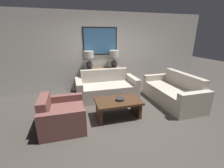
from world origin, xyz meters
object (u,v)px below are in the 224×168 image
(armchair_near_back_wall, at_px, (62,116))
(console_table, at_px, (102,79))
(decorative_bowl, at_px, (120,99))
(couch_by_back_wall, at_px, (107,88))
(table_lamp_left, at_px, (89,58))
(table_lamp_right, at_px, (114,57))
(couch_by_side, at_px, (173,93))
(coffee_table, at_px, (118,105))

(armchair_near_back_wall, bearing_deg, console_table, 56.63)
(decorative_bowl, bearing_deg, couch_by_back_wall, 90.85)
(table_lamp_left, bearing_deg, table_lamp_right, 0.00)
(couch_by_side, height_order, decorative_bowl, couch_by_side)
(console_table, relative_size, table_lamp_right, 2.29)
(couch_by_side, xyz_separation_m, armchair_near_back_wall, (-3.10, -0.44, -0.03))
(console_table, bearing_deg, table_lamp_left, 180.00)
(table_lamp_left, height_order, couch_by_back_wall, table_lamp_left)
(table_lamp_right, height_order, couch_by_back_wall, table_lamp_right)
(table_lamp_right, xyz_separation_m, couch_by_back_wall, (-0.44, -0.67, -0.87))
(console_table, relative_size, armchair_near_back_wall, 1.38)
(table_lamp_right, xyz_separation_m, decorative_bowl, (-0.42, -1.93, -0.70))
(couch_by_back_wall, distance_m, decorative_bowl, 1.28)
(armchair_near_back_wall, bearing_deg, decorative_bowl, 2.37)
(table_lamp_right, relative_size, decorative_bowl, 2.87)
(console_table, xyz_separation_m, coffee_table, (-0.02, -1.93, -0.09))
(couch_by_side, xyz_separation_m, coffee_table, (-1.81, -0.38, 0.02))
(decorative_bowl, relative_size, armchair_near_back_wall, 0.21)
(coffee_table, bearing_deg, decorative_bowl, -7.67)
(couch_by_side, distance_m, coffee_table, 1.85)
(coffee_table, relative_size, armchair_near_back_wall, 1.08)
(table_lamp_right, height_order, couch_by_side, table_lamp_right)
(couch_by_back_wall, distance_m, coffee_table, 1.26)
(table_lamp_left, distance_m, decorative_bowl, 2.10)
(table_lamp_left, height_order, couch_by_side, table_lamp_left)
(decorative_bowl, bearing_deg, armchair_near_back_wall, -177.63)
(table_lamp_left, distance_m, couch_by_side, 2.84)
(decorative_bowl, height_order, armchair_near_back_wall, armchair_near_back_wall)
(table_lamp_right, distance_m, armchair_near_back_wall, 2.79)
(decorative_bowl, bearing_deg, console_table, 90.55)
(couch_by_back_wall, relative_size, couch_by_side, 1.00)
(table_lamp_right, bearing_deg, decorative_bowl, -102.21)
(table_lamp_left, distance_m, coffee_table, 2.15)
(table_lamp_right, bearing_deg, couch_by_back_wall, -123.27)
(couch_by_side, relative_size, armchair_near_back_wall, 1.91)
(table_lamp_left, xyz_separation_m, couch_by_back_wall, (0.44, -0.67, -0.87))
(table_lamp_right, relative_size, couch_by_side, 0.32)
(couch_by_back_wall, height_order, coffee_table, couch_by_back_wall)
(table_lamp_left, xyz_separation_m, couch_by_side, (2.22, -1.54, -0.87))
(couch_by_back_wall, bearing_deg, coffee_table, -91.02)
(coffee_table, bearing_deg, couch_by_back_wall, 88.98)
(table_lamp_right, height_order, armchair_near_back_wall, table_lamp_right)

